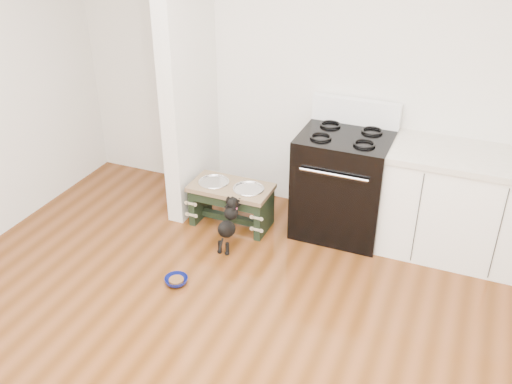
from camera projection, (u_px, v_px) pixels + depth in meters
room_shell at (191, 159)px, 2.70m from camera, size 5.00×5.00×5.00m
partition_wall at (188, 66)px, 4.92m from camera, size 0.15×0.80×2.70m
oven_range at (343, 182)px, 4.92m from camera, size 0.76×0.69×1.14m
cabinet_run at (461, 206)px, 4.62m from camera, size 1.24×0.64×0.91m
dog_feeder at (231, 197)px, 5.08m from camera, size 0.72×0.39×0.41m
puppy at (228, 223)px, 4.79m from camera, size 0.13×0.37×0.44m
floor_bowl at (176, 281)px, 4.45m from camera, size 0.21×0.21×0.06m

